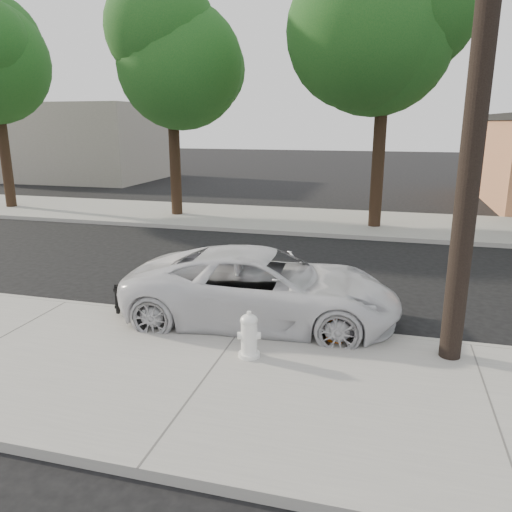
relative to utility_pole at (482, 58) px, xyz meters
name	(u,v)px	position (x,y,z in m)	size (l,w,h in m)	color
ground	(272,293)	(-3.60, 2.70, -4.70)	(120.00, 120.00, 0.00)	black
near_sidewalk	(207,378)	(-3.60, -1.60, -4.62)	(90.00, 4.40, 0.15)	gray
far_sidewalk	(322,221)	(-3.60, 11.20, -4.62)	(90.00, 5.00, 0.15)	gray
curb_near	(247,324)	(-3.60, 0.60, -4.62)	(90.00, 0.12, 0.16)	#9E9B93
building_far	(59,142)	(-23.60, 22.70, -2.20)	(14.00, 8.00, 5.00)	gray
utility_pole	(482,58)	(0.00, 0.00, 0.00)	(1.40, 0.34, 9.00)	black
tree_b	(174,59)	(-9.41, 10.76, 1.45)	(4.34, 4.20, 8.45)	black
tree_c	(393,25)	(-1.38, 10.34, 2.21)	(4.96, 4.80, 9.55)	black
police_cruiser	(263,288)	(-3.38, 0.90, -3.97)	(2.42, 5.26, 1.46)	silver
fire_hydrant	(249,336)	(-3.15, -0.86, -4.20)	(0.39, 0.35, 0.73)	white
traffic_cone	(334,319)	(-1.91, 0.20, -4.18)	(0.44, 0.44, 0.76)	#DE620B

